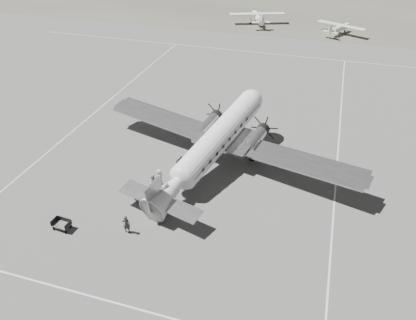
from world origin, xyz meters
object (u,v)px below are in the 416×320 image
at_px(light_plane_left, 257,18).
at_px(baggage_cart_far, 62,225).
at_px(light_plane_right, 339,29).
at_px(dc3_airliner, 214,144).
at_px(ground_crew, 126,224).
at_px(passenger, 160,178).
at_px(ramp_agent, 154,182).
at_px(baggage_cart_near, 143,195).

relative_size(light_plane_left, baggage_cart_far, 7.59).
xyz_separation_m(light_plane_left, light_plane_right, (16.81, -2.64, -0.18)).
bearing_deg(dc3_airliner, ground_crew, -95.18).
relative_size(baggage_cart_far, passenger, 0.86).
bearing_deg(dc3_airliner, passenger, -117.45).
relative_size(light_plane_left, passenger, 6.50).
distance_m(ground_crew, ramp_agent, 5.85).
xyz_separation_m(light_plane_left, baggage_cart_near, (1.58, -60.93, -0.76)).
height_order(ground_crew, ramp_agent, ramp_agent).
bearing_deg(baggage_cart_far, passenger, 59.44).
bearing_deg(light_plane_left, baggage_cart_far, -113.37).
height_order(light_plane_right, baggage_cart_near, light_plane_right).
height_order(baggage_cart_far, passenger, passenger).
relative_size(light_plane_left, light_plane_right, 1.17).
bearing_deg(dc3_airliner, light_plane_right, 94.08).
bearing_deg(light_plane_right, dc3_airliner, -75.32).
bearing_deg(baggage_cart_far, light_plane_left, 91.35).
bearing_deg(ramp_agent, baggage_cart_far, 168.49).
distance_m(baggage_cart_far, ramp_agent, 8.84).
xyz_separation_m(dc3_airliner, ramp_agent, (-4.30, -5.20, -1.88)).
xyz_separation_m(light_plane_right, baggage_cart_near, (-15.23, -58.29, -0.58)).
distance_m(light_plane_left, light_plane_right, 17.02).
distance_m(dc3_airliner, baggage_cart_near, 8.55).
relative_size(dc3_airliner, light_plane_left, 2.50).
height_order(light_plane_left, baggage_cart_near, light_plane_left).
bearing_deg(passenger, baggage_cart_far, 134.50).
bearing_deg(passenger, ground_crew, 168.09).
relative_size(light_plane_right, baggage_cart_near, 6.18).
bearing_deg(light_plane_left, ramp_agent, -108.63).
xyz_separation_m(baggage_cart_near, passenger, (0.66, 2.38, 0.45)).
relative_size(light_plane_left, baggage_cart_near, 7.25).
bearing_deg(dc3_airliner, light_plane_left, 112.24).
relative_size(baggage_cart_far, ramp_agent, 0.85).
xyz_separation_m(baggage_cart_near, ramp_agent, (0.43, 1.53, 0.45)).
bearing_deg(light_plane_right, ground_crew, -77.02).
height_order(dc3_airliner, baggage_cart_far, dc3_airliner).
height_order(light_plane_left, light_plane_right, light_plane_left).
xyz_separation_m(baggage_cart_near, baggage_cart_far, (-4.83, -5.56, -0.02)).
height_order(dc3_airliner, baggage_cart_near, dc3_airliner).
height_order(light_plane_right, passenger, light_plane_right).
relative_size(light_plane_right, ground_crew, 5.92).
height_order(dc3_airliner, passenger, dc3_airliner).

